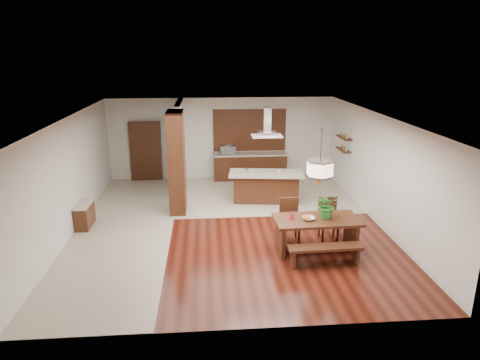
{
  "coord_description": "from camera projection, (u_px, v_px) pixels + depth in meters",
  "views": [
    {
      "loc": [
        -0.56,
        -10.62,
        4.5
      ],
      "look_at": [
        0.3,
        0.0,
        1.25
      ],
      "focal_mm": 32.0,
      "sensor_mm": 36.0,
      "label": 1
    }
  ],
  "objects": [
    {
      "name": "pendant_lantern",
      "position": [
        321.0,
        158.0,
        9.34
      ],
      "size": [
        0.64,
        0.64,
        1.31
      ],
      "primitive_type": null,
      "color": "#F8DEBE",
      "rests_on": "room_shell"
    },
    {
      "name": "rear_counter",
      "position": [
        250.0,
        166.0,
        15.42
      ],
      "size": [
        2.6,
        0.62,
        0.95
      ],
      "color": "black",
      "rests_on": "ground"
    },
    {
      "name": "tile_hallway",
      "position": [
        125.0,
        228.0,
        11.27
      ],
      "size": [
        2.5,
        9.0,
        0.01
      ],
      "primitive_type": "cube",
      "color": "beige",
      "rests_on": "ground"
    },
    {
      "name": "range_hood",
      "position": [
        267.0,
        122.0,
        12.57
      ],
      "size": [
        0.9,
        0.55,
        0.87
      ],
      "primitive_type": null,
      "color": "silver",
      "rests_on": "room_shell"
    },
    {
      "name": "partition_pier",
      "position": [
        177.0,
        162.0,
        12.09
      ],
      "size": [
        0.45,
        1.0,
        2.9
      ],
      "primitive_type": "cube",
      "color": "black",
      "rests_on": "ground"
    },
    {
      "name": "soffit_band",
      "position": [
        228.0,
        118.0,
        10.64
      ],
      "size": [
        8.0,
        9.0,
        0.02
      ],
      "primitive_type": "cube",
      "color": "#3E240F",
      "rests_on": "room_shell"
    },
    {
      "name": "kitchen_island",
      "position": [
        266.0,
        186.0,
        13.15
      ],
      "size": [
        2.35,
        1.24,
        0.93
      ],
      "rotation": [
        0.0,
        0.0,
        -0.12
      ],
      "color": "black",
      "rests_on": "ground"
    },
    {
      "name": "room_shell",
      "position": [
        228.0,
        150.0,
        10.88
      ],
      "size": [
        9.0,
        9.04,
        2.92
      ],
      "color": "#341009",
      "rests_on": "ground"
    },
    {
      "name": "gold_ornament",
      "position": [
        340.0,
        217.0,
        9.72
      ],
      "size": [
        0.09,
        0.09,
        0.1
      ],
      "primitive_type": "cylinder",
      "rotation": [
        0.0,
        0.0,
        -0.31
      ],
      "color": "gold",
      "rests_on": "dining_table"
    },
    {
      "name": "dining_bench",
      "position": [
        325.0,
        256.0,
        9.26
      ],
      "size": [
        1.62,
        0.4,
        0.45
      ],
      "primitive_type": null,
      "rotation": [
        0.0,
        0.0,
        0.03
      ],
      "color": "black",
      "rests_on": "ground"
    },
    {
      "name": "dining_chair_left",
      "position": [
        290.0,
        221.0,
        10.35
      ],
      "size": [
        0.47,
        0.47,
        1.06
      ],
      "primitive_type": null,
      "rotation": [
        0.0,
        0.0,
        0.01
      ],
      "color": "black",
      "rests_on": "ground"
    },
    {
      "name": "napkin_cone",
      "position": [
        292.0,
        215.0,
        9.73
      ],
      "size": [
        0.15,
        0.15,
        0.2
      ],
      "primitive_type": "cone",
      "rotation": [
        0.0,
        0.0,
        0.26
      ],
      "color": "#B20C20",
      "rests_on": "dining_table"
    },
    {
      "name": "hallway_doorway",
      "position": [
        146.0,
        151.0,
        15.16
      ],
      "size": [
        1.1,
        0.2,
        2.1
      ],
      "primitive_type": "cube",
      "color": "black",
      "rests_on": "ground"
    },
    {
      "name": "tile_kitchen",
      "position": [
        263.0,
        194.0,
        13.96
      ],
      "size": [
        5.5,
        4.0,
        0.01
      ],
      "primitive_type": "cube",
      "color": "beige",
      "rests_on": "ground"
    },
    {
      "name": "dining_chair_right",
      "position": [
        329.0,
        220.0,
        10.46
      ],
      "size": [
        0.47,
        0.47,
        1.04
      ],
      "primitive_type": null,
      "rotation": [
        0.0,
        0.0,
        -0.02
      ],
      "color": "black",
      "rests_on": "ground"
    },
    {
      "name": "shelf_lower",
      "position": [
        343.0,
        150.0,
        13.85
      ],
      "size": [
        0.26,
        0.9,
        0.04
      ],
      "primitive_type": "cube",
      "color": "black",
      "rests_on": "room_shell"
    },
    {
      "name": "island_cup",
      "position": [
        279.0,
        172.0,
        12.93
      ],
      "size": [
        0.13,
        0.13,
        0.09
      ],
      "primitive_type": "imported",
      "rotation": [
        0.0,
        0.0,
        -0.18
      ],
      "color": "silver",
      "rests_on": "kitchen_island"
    },
    {
      "name": "hallway_console",
      "position": [
        84.0,
        215.0,
        11.28
      ],
      "size": [
        0.37,
        0.88,
        0.63
      ],
      "primitive_type": "cube",
      "color": "black",
      "rests_on": "ground"
    },
    {
      "name": "kitchen_window",
      "position": [
        249.0,
        130.0,
        15.3
      ],
      "size": [
        2.6,
        0.08,
        1.5
      ],
      "primitive_type": "cube",
      "color": "#9A572E",
      "rests_on": "room_shell"
    },
    {
      "name": "dining_table",
      "position": [
        317.0,
        227.0,
        9.82
      ],
      "size": [
        1.97,
        1.02,
        0.81
      ],
      "rotation": [
        0.0,
        0.0,
        0.03
      ],
      "color": "black",
      "rests_on": "ground"
    },
    {
      "name": "partition_stub",
      "position": [
        181.0,
        146.0,
        14.09
      ],
      "size": [
        0.18,
        2.4,
        2.9
      ],
      "primitive_type": "cube",
      "color": "silver",
      "rests_on": "ground"
    },
    {
      "name": "foliage_plant",
      "position": [
        328.0,
        206.0,
        9.72
      ],
      "size": [
        0.57,
        0.5,
        0.6
      ],
      "primitive_type": "imported",
      "rotation": [
        0.0,
        0.0,
        0.06
      ],
      "color": "#2B7527",
      "rests_on": "dining_table"
    },
    {
      "name": "fruit_bowl",
      "position": [
        309.0,
        218.0,
        9.68
      ],
      "size": [
        0.3,
        0.3,
        0.07
      ],
      "primitive_type": "imported",
      "rotation": [
        0.0,
        0.0,
        0.11
      ],
      "color": "beige",
      "rests_on": "dining_table"
    },
    {
      "name": "shelf_upper",
      "position": [
        344.0,
        138.0,
        13.73
      ],
      "size": [
        0.26,
        0.9,
        0.04
      ],
      "primitive_type": "cube",
      "color": "black",
      "rests_on": "room_shell"
    },
    {
      "name": "microwave",
      "position": [
        228.0,
        150.0,
        15.17
      ],
      "size": [
        0.58,
        0.45,
        0.29
      ],
      "primitive_type": "imported",
      "rotation": [
        0.0,
        0.0,
        0.22
      ],
      "color": "#B7BABE",
      "rests_on": "rear_counter"
    }
  ]
}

